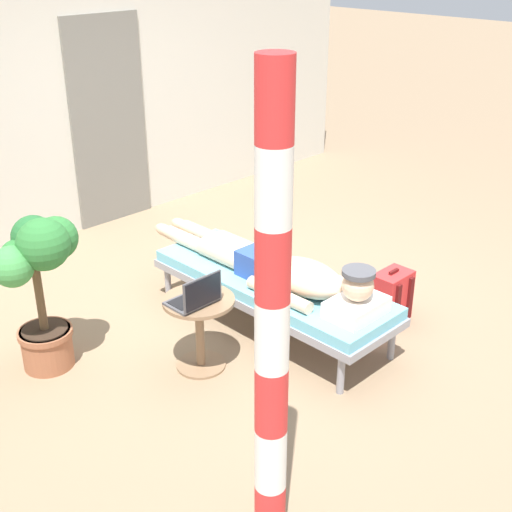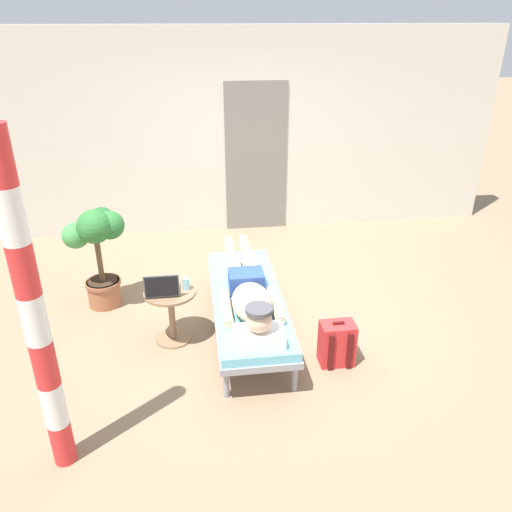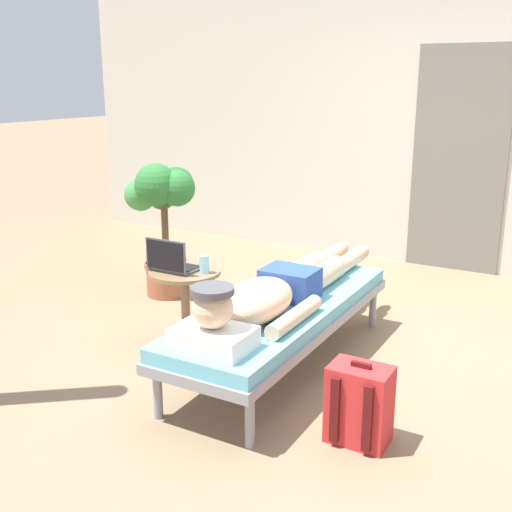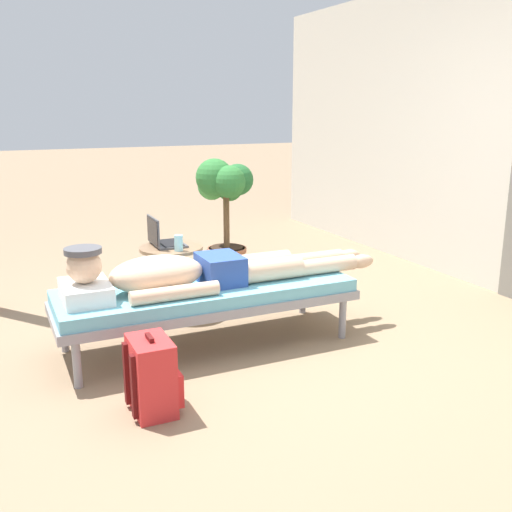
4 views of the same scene
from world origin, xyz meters
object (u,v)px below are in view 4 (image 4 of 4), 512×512
object	(u,v)px
drink_glass	(179,243)
potted_plant	(224,202)
lounge_chair	(207,295)
side_table	(172,268)
laptop	(162,238)
person_reclining	(192,272)
backpack	(152,376)

from	to	relation	value
drink_glass	potted_plant	world-z (taller)	potted_plant
lounge_chair	side_table	world-z (taller)	side_table
lounge_chair	drink_glass	xyz separation A→B (m)	(-0.57, -0.01, 0.24)
side_table	laptop	xyz separation A→B (m)	(-0.06, -0.05, 0.23)
person_reclining	potted_plant	world-z (taller)	potted_plant
lounge_chair	person_reclining	bearing A→B (deg)	-90.00
lounge_chair	laptop	world-z (taller)	laptop
lounge_chair	person_reclining	distance (m)	0.20
side_table	backpack	size ratio (longest dim) A/B	1.23
lounge_chair	backpack	distance (m)	0.93
person_reclining	backpack	size ratio (longest dim) A/B	5.12
backpack	laptop	bearing A→B (deg)	161.72
person_reclining	drink_glass	distance (m)	0.58
drink_glass	backpack	distance (m)	1.46
side_table	potted_plant	distance (m)	1.08
laptop	lounge_chair	bearing A→B (deg)	5.30
laptop	drink_glass	size ratio (longest dim) A/B	2.61
laptop	drink_glass	bearing A→B (deg)	17.40
side_table	drink_glass	size ratio (longest dim) A/B	4.41
drink_glass	backpack	xyz separation A→B (m)	(1.29, -0.56, -0.39)
side_table	laptop	world-z (taller)	laptop
lounge_chair	drink_glass	bearing A→B (deg)	-179.36
person_reclining	drink_glass	xyz separation A→B (m)	(-0.57, 0.09, 0.06)
drink_glass	backpack	size ratio (longest dim) A/B	0.28
potted_plant	laptop	bearing A→B (deg)	-49.64
laptop	backpack	size ratio (longest dim) A/B	0.73
laptop	potted_plant	xyz separation A→B (m)	(-0.66, 0.78, 0.14)
drink_glass	potted_plant	distance (m)	1.13
lounge_chair	person_reclining	xyz separation A→B (m)	(0.00, -0.10, 0.17)
drink_glass	backpack	bearing A→B (deg)	-23.52
lounge_chair	person_reclining	size ratio (longest dim) A/B	0.91
side_table	drink_glass	xyz separation A→B (m)	(0.15, 0.01, 0.23)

